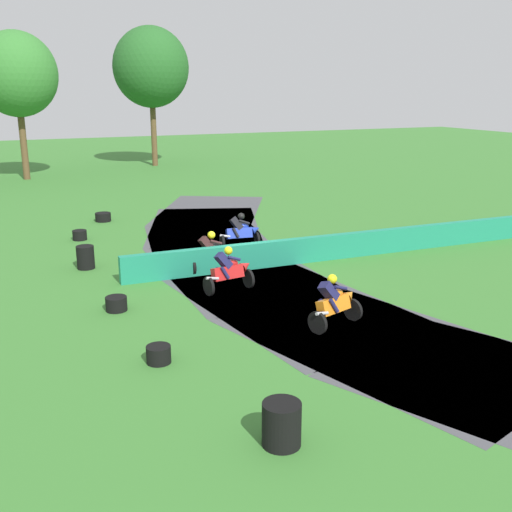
# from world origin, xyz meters

# --- Properties ---
(ground_plane) EXTENTS (120.00, 120.00, 0.00)m
(ground_plane) POSITION_xyz_m (0.00, 0.00, 0.00)
(ground_plane) COLOR #38752D
(track_asphalt) EXTENTS (9.50, 30.15, 0.01)m
(track_asphalt) POSITION_xyz_m (1.14, -0.03, 0.00)
(track_asphalt) COLOR #47474C
(track_asphalt) RESTS_ON ground
(safety_barrier) EXTENTS (18.35, 0.72, 0.90)m
(safety_barrier) POSITION_xyz_m (5.20, -0.12, 0.45)
(safety_barrier) COLOR #1E8466
(safety_barrier) RESTS_ON ground
(motorcycle_lead_blue) EXTENTS (1.71, 0.97, 1.42)m
(motorcycle_lead_blue) POSITION_xyz_m (1.33, 2.81, 0.63)
(motorcycle_lead_blue) COLOR black
(motorcycle_lead_blue) RESTS_ON ground
(motorcycle_chase_black) EXTENTS (1.68, 0.84, 1.43)m
(motorcycle_chase_black) POSITION_xyz_m (-0.81, 0.25, 0.65)
(motorcycle_chase_black) COLOR black
(motorcycle_chase_black) RESTS_ON ground
(motorcycle_trailing_red) EXTENTS (1.67, 0.95, 1.43)m
(motorcycle_trailing_red) POSITION_xyz_m (-1.00, -1.86, 0.64)
(motorcycle_trailing_red) COLOR black
(motorcycle_trailing_red) RESTS_ON ground
(motorcycle_fourth_orange) EXTENTS (1.68, 1.17, 1.43)m
(motorcycle_fourth_orange) POSITION_xyz_m (0.48, -5.62, 0.64)
(motorcycle_fourth_orange) COLOR black
(motorcycle_fourth_orange) RESTS_ON ground
(tire_stack_near) EXTENTS (0.72, 0.72, 0.40)m
(tire_stack_near) POSITION_xyz_m (-2.73, 9.85, 0.20)
(tire_stack_near) COLOR black
(tire_stack_near) RESTS_ON ground
(tire_stack_mid_a) EXTENTS (0.57, 0.57, 0.40)m
(tire_stack_mid_a) POSITION_xyz_m (-4.27, 6.60, 0.20)
(tire_stack_mid_a) COLOR black
(tire_stack_mid_a) RESTS_ON ground
(tire_stack_mid_b) EXTENTS (0.60, 0.60, 0.80)m
(tire_stack_mid_b) POSITION_xyz_m (-4.68, 2.32, 0.40)
(tire_stack_mid_b) COLOR black
(tire_stack_mid_b) RESTS_ON ground
(tire_stack_far) EXTENTS (0.60, 0.60, 0.40)m
(tire_stack_far) POSITION_xyz_m (-4.55, -2.22, 0.20)
(tire_stack_far) COLOR black
(tire_stack_far) RESTS_ON ground
(tire_stack_extra_a) EXTENTS (0.56, 0.56, 0.40)m
(tire_stack_extra_a) POSITION_xyz_m (-4.35, -5.96, 0.20)
(tire_stack_extra_a) COLOR black
(tire_stack_extra_a) RESTS_ON ground
(tire_stack_extra_b) EXTENTS (0.69, 0.69, 0.80)m
(tire_stack_extra_b) POSITION_xyz_m (-3.26, -10.04, 0.40)
(tire_stack_extra_b) COLOR black
(tire_stack_extra_b) RESTS_ON ground
(tree_far_left) EXTENTS (5.82, 5.82, 10.61)m
(tree_far_left) POSITION_xyz_m (4.96, 29.47, 7.53)
(tree_far_left) COLOR brown
(tree_far_left) RESTS_ON ground
(tree_far_right) EXTENTS (5.25, 5.25, 9.64)m
(tree_far_right) POSITION_xyz_m (-5.00, 25.64, 6.86)
(tree_far_right) COLOR brown
(tree_far_right) RESTS_ON ground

